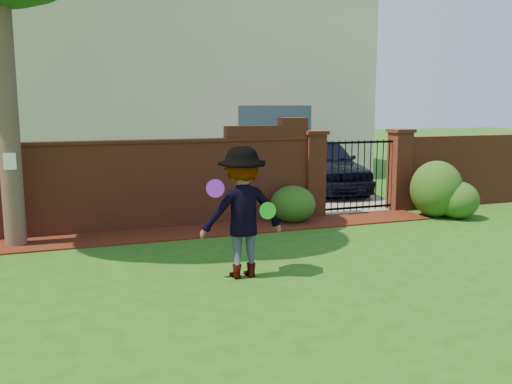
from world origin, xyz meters
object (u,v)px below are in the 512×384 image
object	(u,v)px
car	(323,165)
frisbee_purple	(215,188)
man	(243,213)
frisbee_green	(268,211)

from	to	relation	value
car	frisbee_purple	size ratio (longest dim) A/B	17.69
car	frisbee_purple	distance (m)	8.37
man	frisbee_purple	xyz separation A→B (m)	(-0.42, -0.11, 0.39)
frisbee_green	frisbee_purple	bearing A→B (deg)	174.31
frisbee_purple	frisbee_green	xyz separation A→B (m)	(0.73, -0.07, -0.34)
frisbee_purple	frisbee_green	size ratio (longest dim) A/B	1.04
car	man	world-z (taller)	man
car	man	bearing A→B (deg)	-118.80
man	frisbee_green	distance (m)	0.36
car	frisbee_green	distance (m)	8.00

